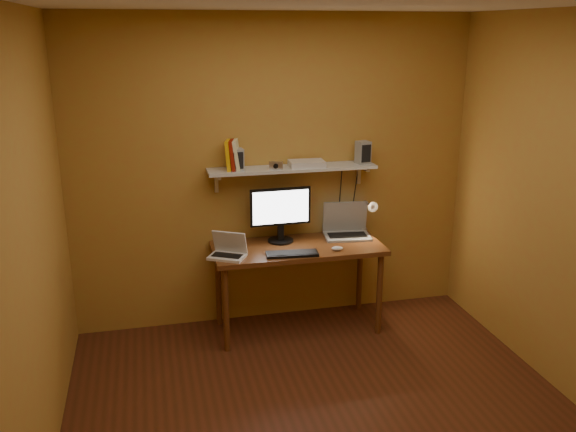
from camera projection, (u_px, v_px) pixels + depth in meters
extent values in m
cube|color=#532515|center=(327.00, 420.00, 4.02)|extent=(3.40, 3.20, 0.02)
cube|color=silver|center=(336.00, 0.00, 3.25)|extent=(3.40, 3.20, 0.02)
cube|color=#A68432|center=(274.00, 173.00, 5.14)|extent=(3.40, 0.02, 2.60)
cube|color=#A68432|center=(467.00, 373.00, 2.14)|extent=(3.40, 0.02, 2.60)
cube|color=#A68432|center=(26.00, 255.00, 3.26)|extent=(0.02, 3.20, 2.60)
cube|color=brown|center=(298.00, 248.00, 5.02)|extent=(1.40, 0.60, 0.04)
cylinder|color=brown|center=(226.00, 310.00, 4.77)|extent=(0.05, 0.05, 0.71)
cylinder|color=brown|center=(379.00, 294.00, 5.05)|extent=(0.05, 0.05, 0.71)
cylinder|color=brown|center=(218.00, 286.00, 5.21)|extent=(0.05, 0.05, 0.71)
cylinder|color=brown|center=(360.00, 273.00, 5.50)|extent=(0.05, 0.05, 0.71)
cube|color=silver|center=(292.00, 168.00, 5.01)|extent=(1.40, 0.25, 0.02)
cube|color=silver|center=(216.00, 181.00, 5.01)|extent=(0.03, 0.03, 0.18)
cube|color=silver|center=(359.00, 174.00, 5.28)|extent=(0.03, 0.03, 0.18)
cylinder|color=black|center=(281.00, 240.00, 5.12)|extent=(0.22, 0.22, 0.02)
cube|color=black|center=(281.00, 231.00, 5.10)|extent=(0.05, 0.04, 0.16)
cube|color=black|center=(280.00, 207.00, 5.04)|extent=(0.51, 0.04, 0.31)
cube|color=white|center=(281.00, 207.00, 5.02)|extent=(0.47, 0.02, 0.28)
cube|color=gray|center=(347.00, 236.00, 5.22)|extent=(0.41, 0.31, 0.02)
cube|color=black|center=(347.00, 235.00, 5.22)|extent=(0.34, 0.19, 0.00)
cube|color=gray|center=(345.00, 216.00, 5.29)|extent=(0.39, 0.10, 0.27)
cube|color=#152541|center=(345.00, 216.00, 5.29)|extent=(0.34, 0.08, 0.23)
cube|color=silver|center=(227.00, 257.00, 4.75)|extent=(0.33, 0.30, 0.02)
cube|color=black|center=(227.00, 255.00, 4.75)|extent=(0.25, 0.20, 0.00)
cube|color=silver|center=(230.00, 242.00, 4.78)|extent=(0.27, 0.19, 0.18)
cube|color=black|center=(230.00, 242.00, 4.78)|extent=(0.23, 0.16, 0.15)
cube|color=black|center=(292.00, 254.00, 4.81)|extent=(0.42, 0.18, 0.02)
ellipsoid|color=silver|center=(337.00, 248.00, 4.91)|extent=(0.10, 0.07, 0.03)
cube|color=silver|center=(363.00, 232.00, 5.39)|extent=(0.05, 0.06, 0.08)
cylinder|color=silver|center=(364.00, 216.00, 5.35)|extent=(0.02, 0.02, 0.28)
cylinder|color=silver|center=(368.00, 203.00, 5.23)|extent=(0.01, 0.16, 0.01)
cone|color=silver|center=(371.00, 206.00, 5.16)|extent=(0.09, 0.09, 0.09)
sphere|color=#FFE0A5|center=(372.00, 206.00, 5.14)|extent=(0.04, 0.04, 0.04)
cube|color=gray|center=(237.00, 159.00, 4.87)|extent=(0.10, 0.10, 0.17)
cube|color=gray|center=(363.00, 152.00, 5.11)|extent=(0.12, 0.12, 0.19)
cube|color=#E6AA0E|center=(229.00, 155.00, 4.87)|extent=(0.09, 0.17, 0.24)
cube|color=maroon|center=(233.00, 155.00, 4.87)|extent=(0.09, 0.17, 0.24)
cube|color=#E9ECBA|center=(237.00, 155.00, 4.88)|extent=(0.10, 0.17, 0.24)
cube|color=silver|center=(276.00, 165.00, 4.91)|extent=(0.11, 0.06, 0.07)
cylinder|color=black|center=(277.00, 166.00, 4.89)|extent=(0.04, 0.03, 0.04)
cube|color=silver|center=(307.00, 164.00, 5.02)|extent=(0.30, 0.21, 0.05)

